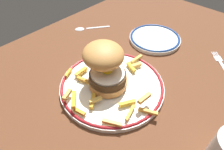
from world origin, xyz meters
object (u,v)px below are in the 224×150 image
object	(u,v)px
dinner_plate	(112,85)
spoon	(84,28)
burger	(105,65)
side_plate	(155,38)
fork	(223,65)

from	to	relation	value
dinner_plate	spoon	size ratio (longest dim) A/B	2.35
dinner_plate	burger	size ratio (longest dim) A/B	2.06
side_plate	spoon	bearing A→B (deg)	116.41
side_plate	burger	bearing A→B (deg)	-174.86
burger	dinner_plate	bearing A→B (deg)	-74.36
dinner_plate	burger	bearing A→B (deg)	105.64
fork	spoon	world-z (taller)	spoon
burger	fork	bearing A→B (deg)	-34.45
fork	spoon	xyz separation A→B (cm)	(-14.43, 46.56, 0.18)
burger	spoon	bearing A→B (deg)	60.13
side_plate	spoon	distance (cm)	26.66
burger	fork	distance (cm)	36.49
burger	spoon	xyz separation A→B (cm)	(15.10, 26.30, -6.85)
fork	dinner_plate	bearing A→B (deg)	147.57
dinner_plate	fork	xyz separation A→B (cm)	(29.02, -18.44, -0.66)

